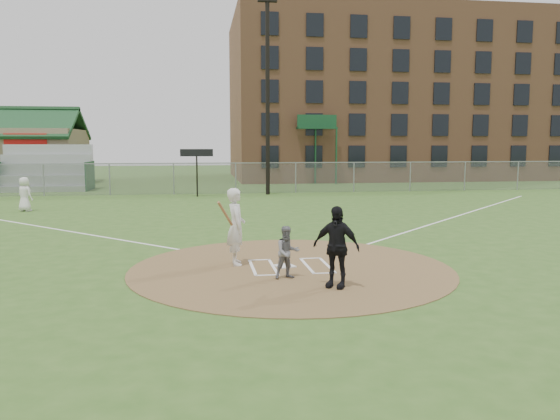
{
  "coord_description": "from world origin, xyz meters",
  "views": [
    {
      "loc": [
        -2.32,
        -13.79,
        3.24
      ],
      "look_at": [
        0.0,
        2.0,
        1.3
      ],
      "focal_mm": 35.0,
      "sensor_mm": 36.0,
      "label": 1
    }
  ],
  "objects": [
    {
      "name": "dirt_circle",
      "position": [
        0.0,
        0.0,
        0.01
      ],
      "size": [
        8.4,
        8.4,
        0.02
      ],
      "primitive_type": "cylinder",
      "color": "brown",
      "rests_on": "ground"
    },
    {
      "name": "outfield_fence",
      "position": [
        0.0,
        22.0,
        1.02
      ],
      "size": [
        56.08,
        0.08,
        2.03
      ],
      "color": "slate",
      "rests_on": "ground"
    },
    {
      "name": "catcher",
      "position": [
        -0.28,
        -1.11,
        0.66
      ],
      "size": [
        0.7,
        0.6,
        1.27
      ],
      "primitive_type": "imported",
      "rotation": [
        0.0,
        0.0,
        0.21
      ],
      "color": "slate",
      "rests_on": "dirt_circle"
    },
    {
      "name": "foul_line_third",
      "position": [
        -9.0,
        9.0,
        0.01
      ],
      "size": [
        17.04,
        17.04,
        0.01
      ],
      "primitive_type": "cube",
      "rotation": [
        0.0,
        0.0,
        0.79
      ],
      "color": "white",
      "rests_on": "ground"
    },
    {
      "name": "brick_warehouse",
      "position": [
        16.0,
        37.96,
        7.5
      ],
      "size": [
        30.0,
        17.17,
        15.0
      ],
      "color": "#9E6544",
      "rests_on": "ground"
    },
    {
      "name": "batters_boxes",
      "position": [
        0.0,
        0.15,
        0.03
      ],
      "size": [
        2.08,
        1.88,
        0.01
      ],
      "color": "white",
      "rests_on": "dirt_circle"
    },
    {
      "name": "bleachers",
      "position": [
        -13.0,
        26.2,
        1.59
      ],
      "size": [
        6.08,
        3.2,
        3.2
      ],
      "color": "#B7BABF",
      "rests_on": "ground"
    },
    {
      "name": "ondeck_player",
      "position": [
        -10.7,
        13.88,
        0.83
      ],
      "size": [
        0.96,
        0.88,
        1.65
      ],
      "primitive_type": "imported",
      "rotation": [
        0.0,
        0.0,
        2.57
      ],
      "color": "white",
      "rests_on": "ground"
    },
    {
      "name": "home_plate",
      "position": [
        -0.14,
        0.15,
        0.04
      ],
      "size": [
        0.58,
        0.58,
        0.03
      ],
      "primitive_type": "cube",
      "rotation": [
        0.0,
        0.0,
        0.32
      ],
      "color": "white",
      "rests_on": "dirt_circle"
    },
    {
      "name": "batter_at_plate",
      "position": [
        -1.39,
        0.6,
        1.05
      ],
      "size": [
        0.79,
        1.03,
        2.06
      ],
      "color": "silver",
      "rests_on": "dirt_circle"
    },
    {
      "name": "light_pole",
      "position": [
        2.0,
        21.0,
        6.61
      ],
      "size": [
        1.2,
        0.3,
        12.22
      ],
      "color": "black",
      "rests_on": "ground"
    },
    {
      "name": "clubhouse",
      "position": [
        -18.0,
        32.99,
        2.39
      ],
      "size": [
        12.2,
        8.71,
        6.23
      ],
      "color": "gray",
      "rests_on": "ground"
    },
    {
      "name": "scoreboard_sign",
      "position": [
        -2.5,
        20.2,
        2.39
      ],
      "size": [
        2.0,
        0.1,
        2.93
      ],
      "color": "black",
      "rests_on": "ground"
    },
    {
      "name": "umpire",
      "position": [
        0.67,
        -2.07,
        0.95
      ],
      "size": [
        1.15,
        0.98,
        1.85
      ],
      "primitive_type": "imported",
      "rotation": [
        0.0,
        0.0,
        -0.6
      ],
      "color": "black",
      "rests_on": "dirt_circle"
    },
    {
      "name": "foul_line_first",
      "position": [
        9.0,
        9.0,
        0.01
      ],
      "size": [
        17.04,
        17.04,
        0.01
      ],
      "primitive_type": "cube",
      "rotation": [
        0.0,
        0.0,
        -0.79
      ],
      "color": "white",
      "rests_on": "ground"
    },
    {
      "name": "ground",
      "position": [
        0.0,
        0.0,
        0.0
      ],
      "size": [
        140.0,
        140.0,
        0.0
      ],
      "primitive_type": "plane",
      "color": "#34591E",
      "rests_on": "ground"
    }
  ]
}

